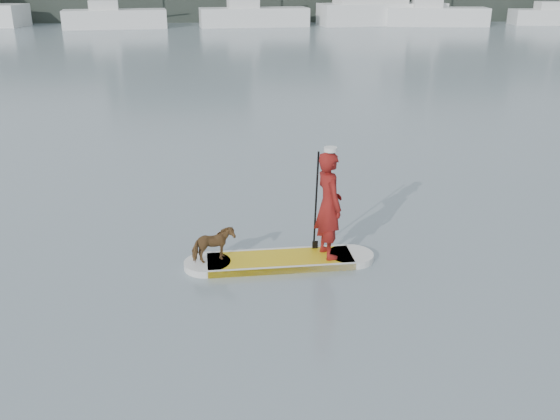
{
  "coord_description": "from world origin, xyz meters",
  "views": [
    {
      "loc": [
        -2.79,
        -9.96,
        4.8
      ],
      "look_at": [
        -2.37,
        -0.25,
        1.0
      ],
      "focal_mm": 40.0,
      "sensor_mm": 36.0,
      "label": 1
    }
  ],
  "objects_px": {
    "sailboat_e": "(435,15)",
    "sailboat_f": "(557,15)",
    "dog": "(213,245)",
    "paddler": "(329,205)",
    "paddleboard": "(280,261)",
    "sailboat_d": "(253,15)",
    "sailboat_c": "(114,17)",
    "motor_yacht_a": "(377,3)"
  },
  "relations": [
    {
      "from": "dog",
      "to": "sailboat_d",
      "type": "distance_m",
      "value": 46.31
    },
    {
      "from": "paddleboard",
      "to": "paddler",
      "type": "bearing_deg",
      "value": 0.0
    },
    {
      "from": "dog",
      "to": "sailboat_d",
      "type": "relative_size",
      "value": 0.05
    },
    {
      "from": "sailboat_c",
      "to": "sailboat_e",
      "type": "height_order",
      "value": "sailboat_e"
    },
    {
      "from": "paddler",
      "to": "sailboat_e",
      "type": "xyz_separation_m",
      "value": [
        14.73,
        46.23,
        -0.15
      ]
    },
    {
      "from": "dog",
      "to": "sailboat_f",
      "type": "bearing_deg",
      "value": -55.84
    },
    {
      "from": "dog",
      "to": "paddler",
      "type": "bearing_deg",
      "value": -110.48
    },
    {
      "from": "sailboat_c",
      "to": "motor_yacht_a",
      "type": "bearing_deg",
      "value": -3.93
    },
    {
      "from": "sailboat_e",
      "to": "paddleboard",
      "type": "bearing_deg",
      "value": -103.27
    },
    {
      "from": "paddleboard",
      "to": "sailboat_f",
      "type": "xyz_separation_m",
      "value": [
        26.71,
        46.96,
        0.77
      ]
    },
    {
      "from": "sailboat_f",
      "to": "motor_yacht_a",
      "type": "bearing_deg",
      "value": 179.35
    },
    {
      "from": "paddleboard",
      "to": "paddler",
      "type": "relative_size",
      "value": 1.76
    },
    {
      "from": "paddler",
      "to": "sailboat_c",
      "type": "distance_m",
      "value": 46.64
    },
    {
      "from": "sailboat_f",
      "to": "motor_yacht_a",
      "type": "distance_m",
      "value": 16.16
    },
    {
      "from": "motor_yacht_a",
      "to": "dog",
      "type": "bearing_deg",
      "value": -113.91
    },
    {
      "from": "paddler",
      "to": "sailboat_e",
      "type": "height_order",
      "value": "sailboat_e"
    },
    {
      "from": "paddler",
      "to": "paddleboard",
      "type": "bearing_deg",
      "value": 77.58
    },
    {
      "from": "paddler",
      "to": "dog",
      "type": "distance_m",
      "value": 2.07
    },
    {
      "from": "paddler",
      "to": "sailboat_d",
      "type": "xyz_separation_m",
      "value": [
        -1.13,
        46.13,
        -0.08
      ]
    },
    {
      "from": "paddler",
      "to": "sailboat_d",
      "type": "relative_size",
      "value": 0.14
    },
    {
      "from": "paddler",
      "to": "sailboat_c",
      "type": "bearing_deg",
      "value": -1.38
    },
    {
      "from": "dog",
      "to": "sailboat_e",
      "type": "xyz_separation_m",
      "value": [
        16.69,
        46.39,
        0.48
      ]
    },
    {
      "from": "sailboat_d",
      "to": "sailboat_f",
      "type": "bearing_deg",
      "value": -6.58
    },
    {
      "from": "sailboat_c",
      "to": "paddleboard",
      "type": "bearing_deg",
      "value": -85.39
    },
    {
      "from": "paddler",
      "to": "motor_yacht_a",
      "type": "relative_size",
      "value": 0.16
    },
    {
      "from": "sailboat_c",
      "to": "sailboat_e",
      "type": "bearing_deg",
      "value": -7.38
    },
    {
      "from": "paddler",
      "to": "dog",
      "type": "height_order",
      "value": "paddler"
    },
    {
      "from": "sailboat_c",
      "to": "sailboat_d",
      "type": "relative_size",
      "value": 0.88
    },
    {
      "from": "sailboat_c",
      "to": "sailboat_f",
      "type": "height_order",
      "value": "sailboat_f"
    },
    {
      "from": "sailboat_d",
      "to": "sailboat_f",
      "type": "height_order",
      "value": "sailboat_d"
    },
    {
      "from": "dog",
      "to": "sailboat_f",
      "type": "distance_m",
      "value": 54.67
    },
    {
      "from": "motor_yacht_a",
      "to": "sailboat_e",
      "type": "bearing_deg",
      "value": -22.69
    },
    {
      "from": "sailboat_c",
      "to": "sailboat_d",
      "type": "distance_m",
      "value": 11.63
    },
    {
      "from": "sailboat_e",
      "to": "sailboat_f",
      "type": "relative_size",
      "value": 1.03
    },
    {
      "from": "sailboat_c",
      "to": "paddler",
      "type": "bearing_deg",
      "value": -84.39
    },
    {
      "from": "paddleboard",
      "to": "sailboat_f",
      "type": "bearing_deg",
      "value": 55.62
    },
    {
      "from": "sailboat_f",
      "to": "sailboat_d",
      "type": "bearing_deg",
      "value": -177.44
    },
    {
      "from": "sailboat_c",
      "to": "sailboat_f",
      "type": "relative_size",
      "value": 0.98
    },
    {
      "from": "paddleboard",
      "to": "motor_yacht_a",
      "type": "distance_m",
      "value": 48.61
    },
    {
      "from": "paddleboard",
      "to": "dog",
      "type": "relative_size",
      "value": 4.6
    },
    {
      "from": "dog",
      "to": "paddleboard",
      "type": "bearing_deg",
      "value": -110.48
    },
    {
      "from": "paddleboard",
      "to": "sailboat_d",
      "type": "height_order",
      "value": "sailboat_d"
    }
  ]
}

